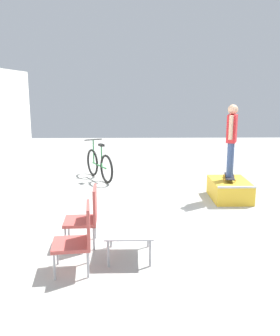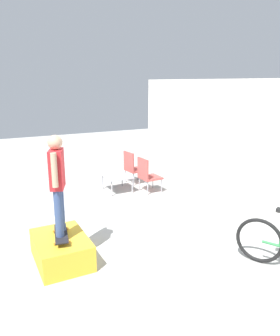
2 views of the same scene
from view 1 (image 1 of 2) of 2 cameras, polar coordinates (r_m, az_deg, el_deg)
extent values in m
plane|color=#A8A8A3|center=(7.30, 7.33, -8.03)|extent=(24.00, 24.00, 0.00)
cube|color=gold|center=(8.81, 13.48, -3.23)|extent=(1.17, 0.82, 0.44)
cylinder|color=#B7B7BC|center=(8.21, 14.57, -2.85)|extent=(0.05, 0.82, 0.05)
cube|color=black|center=(8.78, 13.48, -1.22)|extent=(0.75, 0.34, 0.02)
cylinder|color=gold|center=(9.00, 12.66, -1.09)|extent=(0.06, 0.04, 0.05)
cylinder|color=gold|center=(9.01, 14.12, -1.14)|extent=(0.06, 0.04, 0.05)
cylinder|color=gold|center=(8.56, 12.78, -1.78)|extent=(0.06, 0.04, 0.05)
cylinder|color=gold|center=(8.57, 14.31, -1.83)|extent=(0.06, 0.04, 0.05)
cylinder|color=#384C7A|center=(8.59, 13.53, 1.18)|extent=(0.13, 0.13, 0.77)
cylinder|color=#384C7A|center=(8.80, 13.68, 1.44)|extent=(0.13, 0.13, 0.77)
cube|color=red|center=(8.59, 13.84, 5.85)|extent=(0.43, 0.32, 0.61)
cylinder|color=#D8A884|center=(8.35, 13.68, 6.00)|extent=(0.09, 0.09, 0.52)
cylinder|color=#D8A884|center=(8.83, 14.02, 6.30)|extent=(0.09, 0.09, 0.52)
sphere|color=#D8A884|center=(8.56, 13.98, 8.63)|extent=(0.23, 0.23, 0.23)
cube|color=#9E9EA3|center=(5.68, -1.65, -9.48)|extent=(0.78, 0.70, 0.02)
cylinder|color=#9E9EA3|center=(5.46, 1.55, -12.84)|extent=(0.04, 0.04, 0.41)
cylinder|color=#9E9EA3|center=(6.07, 1.25, -10.14)|extent=(0.04, 0.04, 0.41)
cylinder|color=#9E9EA3|center=(5.46, -4.88, -12.85)|extent=(0.04, 0.04, 0.41)
cylinder|color=#9E9EA3|center=(6.08, -4.47, -10.15)|extent=(0.04, 0.04, 0.41)
cylinder|color=#99999E|center=(5.64, -12.49, -12.46)|extent=(0.03, 0.03, 0.37)
cylinder|color=#99999E|center=(5.24, -12.91, -14.46)|extent=(0.03, 0.03, 0.37)
cylinder|color=#99999E|center=(5.61, -7.91, -12.40)|extent=(0.03, 0.03, 0.37)
cylinder|color=#99999E|center=(5.22, -7.94, -14.40)|extent=(0.03, 0.03, 0.37)
cube|color=#B74C47|center=(5.33, -10.40, -11.36)|extent=(0.57, 0.57, 0.05)
cube|color=#B74C47|center=(5.22, -7.87, -8.35)|extent=(0.52, 0.10, 0.54)
cylinder|color=#99999E|center=(6.46, -10.81, -9.10)|extent=(0.03, 0.03, 0.37)
cylinder|color=#99999E|center=(6.06, -11.29, -10.61)|extent=(0.03, 0.03, 0.37)
cylinder|color=#99999E|center=(6.43, -6.86, -9.10)|extent=(0.03, 0.03, 0.37)
cylinder|color=#99999E|center=(6.02, -7.06, -10.62)|extent=(0.03, 0.03, 0.37)
cube|color=#B74C47|center=(6.16, -9.07, -8.01)|extent=(0.55, 0.55, 0.05)
cube|color=#B74C47|center=(6.05, -6.89, -5.40)|extent=(0.52, 0.07, 0.54)
torus|color=black|center=(10.88, -7.26, 0.86)|extent=(0.71, 0.41, 0.77)
torus|color=black|center=(9.97, -5.12, -0.14)|extent=(0.71, 0.41, 0.77)
cylinder|color=#338447|center=(10.42, -6.23, 0.38)|extent=(0.82, 0.46, 0.04)
cylinder|color=#338447|center=(10.20, -5.88, 1.76)|extent=(0.04, 0.04, 0.57)
cube|color=black|center=(10.15, -5.92, 3.50)|extent=(0.24, 0.19, 0.06)
cylinder|color=#338447|center=(10.73, -7.10, 2.53)|extent=(0.04, 0.04, 0.67)
cylinder|color=black|center=(10.68, -7.15, 4.31)|extent=(0.27, 0.48, 0.03)
camera|label=2|loc=(13.60, 13.20, 13.63)|focal=35.00mm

